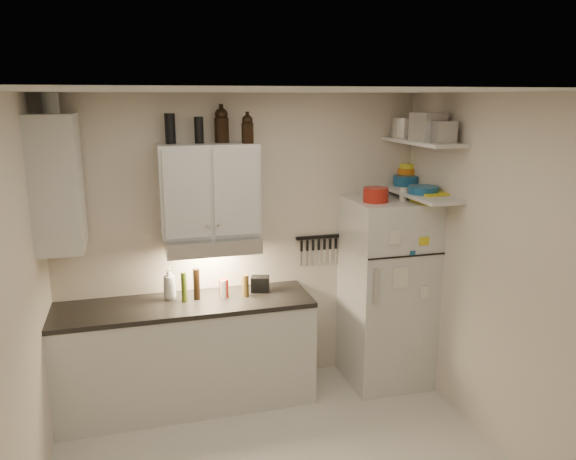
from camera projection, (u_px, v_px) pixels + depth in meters
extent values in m
cube|color=silver|center=(289.00, 89.00, 3.24)|extent=(3.20, 3.00, 0.02)
cube|color=beige|center=(242.00, 244.00, 4.95)|extent=(3.20, 0.02, 2.60)
cube|color=beige|center=(10.00, 331.00, 3.12)|extent=(0.02, 3.00, 2.60)
cube|color=beige|center=(507.00, 281.00, 3.97)|extent=(0.02, 3.00, 2.60)
cube|color=silver|center=(187.00, 356.00, 4.72)|extent=(2.10, 0.60, 0.88)
cube|color=black|center=(185.00, 305.00, 4.61)|extent=(2.10, 0.62, 0.04)
cube|color=silver|center=(209.00, 190.00, 4.59)|extent=(0.80, 0.33, 0.75)
cube|color=silver|center=(57.00, 183.00, 4.13)|extent=(0.33, 0.55, 1.00)
cube|color=silver|center=(212.00, 243.00, 4.63)|extent=(0.76, 0.46, 0.12)
cube|color=silver|center=(387.00, 292.00, 5.06)|extent=(0.70, 0.68, 1.70)
cube|color=silver|center=(422.00, 142.00, 4.67)|extent=(0.30, 0.95, 0.03)
cube|color=silver|center=(419.00, 194.00, 4.78)|extent=(0.30, 0.95, 0.03)
cube|color=black|center=(318.00, 237.00, 5.11)|extent=(0.42, 0.02, 0.03)
cylinder|color=#A81F13|center=(376.00, 195.00, 4.73)|extent=(0.22, 0.22, 0.12)
cube|color=yellow|center=(430.00, 197.00, 4.70)|extent=(0.25, 0.30, 0.09)
cylinder|color=silver|center=(403.00, 194.00, 4.80)|extent=(0.09, 0.09, 0.11)
cylinder|color=silver|center=(405.00, 128.00, 4.95)|extent=(0.29, 0.29, 0.17)
cube|color=#AAAAAD|center=(428.00, 127.00, 4.50)|extent=(0.27, 0.25, 0.23)
cube|color=#AAAAAD|center=(442.00, 132.00, 4.38)|extent=(0.17, 0.17, 0.17)
cylinder|color=#175180|center=(406.00, 181.00, 5.12)|extent=(0.22, 0.22, 0.09)
cylinder|color=orange|center=(407.00, 171.00, 5.21)|extent=(0.18, 0.18, 0.05)
cylinder|color=yellow|center=(407.00, 166.00, 5.20)|extent=(0.14, 0.14, 0.04)
cylinder|color=#175180|center=(423.00, 190.00, 4.70)|extent=(0.32, 0.32, 0.06)
cylinder|color=black|center=(199.00, 130.00, 4.50)|extent=(0.08, 0.08, 0.21)
cylinder|color=black|center=(170.00, 129.00, 4.45)|extent=(0.09, 0.09, 0.24)
cylinder|color=silver|center=(50.00, 102.00, 4.08)|extent=(0.12, 0.12, 0.17)
imported|color=silver|center=(169.00, 281.00, 4.65)|extent=(0.15, 0.15, 0.31)
cylinder|color=brown|center=(245.00, 286.00, 4.73)|extent=(0.06, 0.06, 0.19)
cylinder|color=#445715|center=(184.00, 287.00, 4.60)|extent=(0.06, 0.06, 0.25)
cylinder|color=black|center=(197.00, 284.00, 4.65)|extent=(0.06, 0.06, 0.26)
cylinder|color=silver|center=(223.00, 289.00, 4.69)|extent=(0.05, 0.05, 0.16)
cylinder|color=#A81F13|center=(224.00, 288.00, 4.72)|extent=(0.09, 0.09, 0.16)
cube|color=black|center=(260.00, 284.00, 4.86)|extent=(0.18, 0.15, 0.13)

